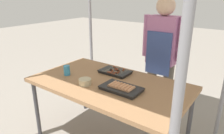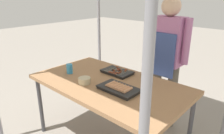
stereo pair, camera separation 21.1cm
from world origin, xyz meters
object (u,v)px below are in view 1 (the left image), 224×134
object	(u,v)px
tray_grilled_sausages	(121,88)
drink_cup_near_edge	(67,70)
stall_table	(109,87)
vendor_woman	(162,52)
tray_meat_skewers	(115,72)
condiment_bowl	(85,82)

from	to	relation	value
tray_grilled_sausages	drink_cup_near_edge	distance (m)	0.70
stall_table	vendor_woman	xyz separation A→B (m)	(0.23, 0.76, 0.23)
drink_cup_near_edge	tray_grilled_sausages	bearing A→B (deg)	3.04
tray_meat_skewers	drink_cup_near_edge	xyz separation A→B (m)	(-0.40, -0.36, 0.04)
drink_cup_near_edge	tray_meat_skewers	bearing A→B (deg)	41.67
stall_table	tray_grilled_sausages	size ratio (longest dim) A/B	4.16
tray_grilled_sausages	tray_meat_skewers	distance (m)	0.44
condiment_bowl	vendor_woman	world-z (taller)	vendor_woman
tray_meat_skewers	tray_grilled_sausages	bearing A→B (deg)	-47.05
vendor_woman	drink_cup_near_edge	bearing A→B (deg)	50.63
tray_meat_skewers	vendor_woman	size ratio (longest dim) A/B	0.22
drink_cup_near_edge	vendor_woman	xyz separation A→B (m)	(0.72, 0.88, 0.13)
tray_meat_skewers	vendor_woman	world-z (taller)	vendor_woman
stall_table	condiment_bowl	bearing A→B (deg)	-130.73
tray_grilled_sausages	condiment_bowl	bearing A→B (deg)	-163.63
stall_table	tray_meat_skewers	size ratio (longest dim) A/B	4.68
condiment_bowl	drink_cup_near_edge	bearing A→B (deg)	168.39
tray_grilled_sausages	drink_cup_near_edge	world-z (taller)	drink_cup_near_edge
tray_grilled_sausages	tray_meat_skewers	world-z (taller)	tray_grilled_sausages
condiment_bowl	stall_table	bearing A→B (deg)	49.27
stall_table	vendor_woman	world-z (taller)	vendor_woman
tray_grilled_sausages	condiment_bowl	distance (m)	0.38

